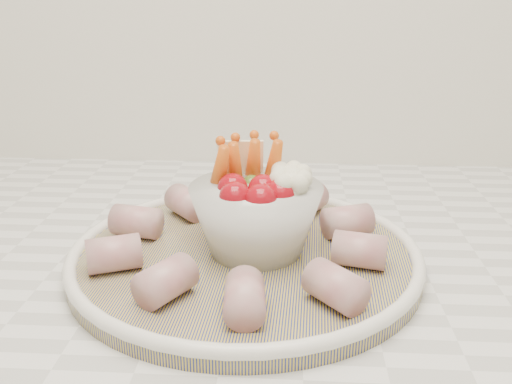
{
  "coord_description": "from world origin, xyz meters",
  "views": [
    {
      "loc": [
        -0.12,
        0.95,
        1.16
      ],
      "look_at": [
        -0.15,
        1.42,
        0.99
      ],
      "focal_mm": 40.0,
      "sensor_mm": 36.0,
      "label": 1
    }
  ],
  "objects": [
    {
      "name": "veggie_bowl",
      "position": [
        -0.15,
        1.42,
        0.97
      ],
      "size": [
        0.12,
        0.12,
        0.1
      ],
      "color": "silver",
      "rests_on": "serving_platter"
    },
    {
      "name": "serving_platter",
      "position": [
        -0.16,
        1.42,
        0.93
      ],
      "size": [
        0.33,
        0.33,
        0.02
      ],
      "color": "navy",
      "rests_on": "kitchen_counter"
    },
    {
      "name": "cured_meat_rolls",
      "position": [
        -0.17,
        1.42,
        0.95
      ],
      "size": [
        0.26,
        0.27,
        0.03
      ],
      "color": "#A84C56",
      "rests_on": "serving_platter"
    }
  ]
}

